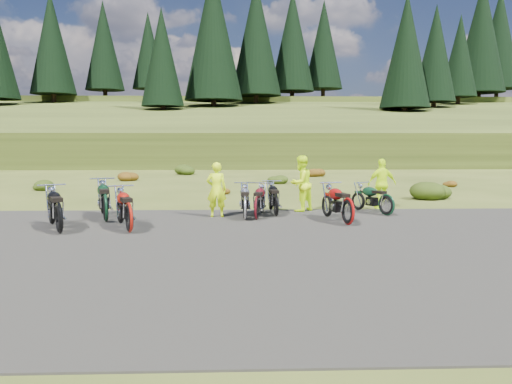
{
  "coord_description": "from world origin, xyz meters",
  "views": [
    {
      "loc": [
        0.38,
        -12.98,
        2.41
      ],
      "look_at": [
        0.88,
        1.42,
        0.91
      ],
      "focal_mm": 35.0,
      "sensor_mm": 36.0,
      "label": 1
    }
  ],
  "objects_px": {
    "motorcycle_3": "(245,221)",
    "motorcycle_7": "(386,216)",
    "person_middle": "(217,191)",
    "motorcycle_0": "(60,235)"
  },
  "relations": [
    {
      "from": "motorcycle_0",
      "to": "person_middle",
      "type": "relative_size",
      "value": 1.34
    },
    {
      "from": "motorcycle_0",
      "to": "person_middle",
      "type": "height_order",
      "value": "person_middle"
    },
    {
      "from": "motorcycle_3",
      "to": "motorcycle_7",
      "type": "xyz_separation_m",
      "value": [
        4.49,
        0.74,
        0.0
      ]
    },
    {
      "from": "motorcycle_3",
      "to": "person_middle",
      "type": "height_order",
      "value": "person_middle"
    },
    {
      "from": "motorcycle_3",
      "to": "motorcycle_0",
      "type": "bearing_deg",
      "value": 112.98
    },
    {
      "from": "motorcycle_0",
      "to": "person_middle",
      "type": "distance_m",
      "value": 4.79
    },
    {
      "from": "motorcycle_3",
      "to": "person_middle",
      "type": "relative_size",
      "value": 1.19
    },
    {
      "from": "motorcycle_3",
      "to": "motorcycle_7",
      "type": "height_order",
      "value": "motorcycle_3"
    },
    {
      "from": "motorcycle_7",
      "to": "person_middle",
      "type": "xyz_separation_m",
      "value": [
        -5.37,
        -0.1,
        0.85
      ]
    },
    {
      "from": "motorcycle_0",
      "to": "motorcycle_7",
      "type": "distance_m",
      "value": 9.66
    }
  ]
}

